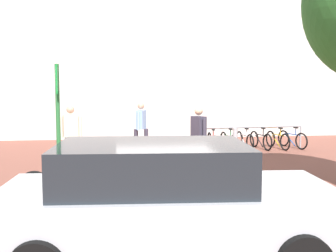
% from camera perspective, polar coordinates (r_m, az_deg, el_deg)
% --- Properties ---
extents(ground_plane, '(60.00, 60.00, 0.00)m').
position_cam_1_polar(ground_plane, '(10.47, -0.20, -6.96)').
color(ground_plane, brown).
extents(building_facade, '(28.00, 1.20, 10.00)m').
position_cam_1_polar(building_facade, '(18.57, -3.49, 14.01)').
color(building_facade, silver).
rests_on(building_facade, ground).
extents(planter_strip, '(7.00, 1.10, 0.16)m').
position_cam_1_polar(planter_strip, '(8.10, -2.33, -10.14)').
color(planter_strip, '#336028').
rests_on(planter_strip, ground).
extents(parking_sign_post, '(0.08, 0.36, 2.67)m').
position_cam_1_polar(parking_sign_post, '(7.86, -14.92, 1.44)').
color(parking_sign_post, '#2D7238').
rests_on(parking_sign_post, ground).
extents(bike_at_sign, '(1.68, 0.42, 0.86)m').
position_cam_1_polar(bike_at_sign, '(8.28, -14.44, -8.05)').
color(bike_at_sign, black).
rests_on(bike_at_sign, ground).
extents(bike_rack_cluster, '(3.75, 1.80, 0.83)m').
position_cam_1_polar(bike_rack_cluster, '(15.13, 11.63, -1.86)').
color(bike_rack_cluster, '#99999E').
rests_on(bike_rack_cluster, ground).
extents(bollard_steel, '(0.16, 0.16, 0.90)m').
position_cam_1_polar(bollard_steel, '(13.65, 9.22, -2.17)').
color(bollard_steel, '#ADADB2').
rests_on(bollard_steel, ground).
extents(person_shirt_white, '(0.48, 0.57, 1.72)m').
position_cam_1_polar(person_shirt_white, '(13.66, -3.74, 0.14)').
color(person_shirt_white, '#383342').
rests_on(person_shirt_white, ground).
extents(person_suited_dark, '(0.38, 0.56, 1.72)m').
position_cam_1_polar(person_suited_dark, '(10.98, 4.22, -1.19)').
color(person_suited_dark, black).
rests_on(person_suited_dark, ground).
extents(person_casual_tan, '(0.60, 0.38, 1.72)m').
position_cam_1_polar(person_casual_tan, '(11.87, -13.25, -0.81)').
color(person_casual_tan, '#383342').
rests_on(person_casual_tan, ground).
extents(car_silver_sedan, '(4.41, 2.26, 1.54)m').
position_cam_1_polar(car_silver_sedan, '(5.46, -0.58, -10.58)').
color(car_silver_sedan, '#B7B7BC').
rests_on(car_silver_sedan, ground).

